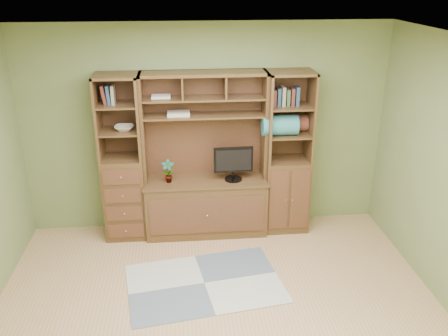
{
  "coord_description": "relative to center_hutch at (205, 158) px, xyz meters",
  "views": [
    {
      "loc": [
        -0.31,
        -3.64,
        3.11
      ],
      "look_at": [
        0.15,
        1.2,
        1.1
      ],
      "focal_mm": 38.0,
      "sensor_mm": 36.0,
      "label": 1
    }
  ],
  "objects": [
    {
      "name": "orchid",
      "position": [
        -0.46,
        -0.03,
        -0.15
      ],
      "size": [
        0.15,
        0.1,
        0.29
      ],
      "primitive_type": "imported",
      "color": "#A65E38",
      "rests_on": "center_hutch"
    },
    {
      "name": "right_tower",
      "position": [
        1.02,
        0.04,
        0.0
      ],
      "size": [
        0.55,
        0.45,
        2.05
      ],
      "primitive_type": "cube",
      "color": "#4F341B",
      "rests_on": "ground"
    },
    {
      "name": "magazines",
      "position": [
        -0.3,
        0.09,
        0.54
      ],
      "size": [
        0.27,
        0.19,
        0.04
      ],
      "primitive_type": "cube",
      "color": "beige",
      "rests_on": "center_hutch"
    },
    {
      "name": "bowl",
      "position": [
        -0.95,
        0.04,
        0.39
      ],
      "size": [
        0.22,
        0.22,
        0.05
      ],
      "primitive_type": "imported",
      "color": "silver",
      "rests_on": "left_tower"
    },
    {
      "name": "blanket_red",
      "position": [
        1.08,
        0.12,
        0.37
      ],
      "size": [
        0.37,
        0.21,
        0.21
      ],
      "primitive_type": "cube",
      "color": "brown",
      "rests_on": "right_tower"
    },
    {
      "name": "left_tower",
      "position": [
        -1.0,
        0.04,
        0.0
      ],
      "size": [
        0.5,
        0.45,
        2.05
      ],
      "primitive_type": "cube",
      "color": "#4F341B",
      "rests_on": "ground"
    },
    {
      "name": "room",
      "position": [
        0.03,
        -1.73,
        0.28
      ],
      "size": [
        4.6,
        4.1,
        2.64
      ],
      "color": "tan",
      "rests_on": "ground"
    },
    {
      "name": "rug",
      "position": [
        -0.09,
        -1.12,
        -1.02
      ],
      "size": [
        1.77,
        1.32,
        0.01
      ],
      "primitive_type": "cube",
      "rotation": [
        0.0,
        0.0,
        0.15
      ],
      "color": "gray",
      "rests_on": "ground"
    },
    {
      "name": "monitor",
      "position": [
        0.34,
        -0.03,
        -0.0
      ],
      "size": [
        0.49,
        0.23,
        0.59
      ],
      "primitive_type": "cube",
      "rotation": [
        0.0,
        0.0,
        0.03
      ],
      "color": "black",
      "rests_on": "center_hutch"
    },
    {
      "name": "center_hutch",
      "position": [
        0.0,
        0.0,
        0.0
      ],
      "size": [
        1.54,
        0.53,
        2.05
      ],
      "primitive_type": "cube",
      "color": "#4F341B",
      "rests_on": "ground"
    },
    {
      "name": "blanket_teal",
      "position": [
        0.9,
        -0.01,
        0.39
      ],
      "size": [
        0.43,
        0.25,
        0.25
      ],
      "primitive_type": "cube",
      "color": "teal",
      "rests_on": "right_tower"
    }
  ]
}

